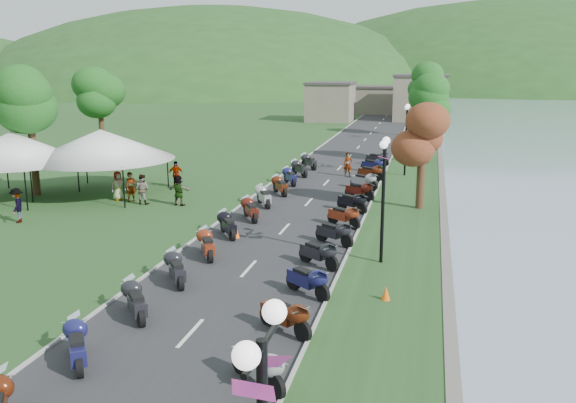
# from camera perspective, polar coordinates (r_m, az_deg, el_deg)

# --- Properties ---
(road) EXTENTS (7.00, 120.00, 0.02)m
(road) POSITION_cam_1_polar(r_m,az_deg,el_deg) (46.96, 4.84, 3.14)
(road) COLOR #2B2B2D
(road) RESTS_ON ground
(hills_backdrop) EXTENTS (360.00, 120.00, 76.00)m
(hills_backdrop) POSITION_cam_1_polar(r_m,az_deg,el_deg) (206.05, 11.58, 10.45)
(hills_backdrop) COLOR #285621
(hills_backdrop) RESTS_ON ground
(far_building) EXTENTS (18.00, 16.00, 5.00)m
(far_building) POSITION_cam_1_polar(r_m,az_deg,el_deg) (91.37, 7.87, 9.38)
(far_building) COLOR #766D5B
(far_building) RESTS_ON ground
(moto_row_left) EXTENTS (2.60, 43.46, 1.10)m
(moto_row_left) POSITION_cam_1_polar(r_m,az_deg,el_deg) (26.99, -6.61, -3.08)
(moto_row_left) COLOR #331411
(moto_row_left) RESTS_ON ground
(moto_row_right) EXTENTS (2.60, 39.83, 1.10)m
(moto_row_right) POSITION_cam_1_polar(r_m,az_deg,el_deg) (30.16, 5.19, -1.34)
(moto_row_right) COLOR #331411
(moto_row_right) RESTS_ON ground
(vendor_tent_main) EXTENTS (5.85, 5.85, 4.00)m
(vendor_tent_main) POSITION_cam_1_polar(r_m,az_deg,el_deg) (38.78, -16.97, 3.53)
(vendor_tent_main) COLOR silver
(vendor_tent_main) RESTS_ON ground
(vendor_tent_side) EXTENTS (5.09, 5.09, 4.00)m
(vendor_tent_side) POSITION_cam_1_polar(r_m,az_deg,el_deg) (39.45, -24.23, 3.10)
(vendor_tent_side) COLOR silver
(vendor_tent_side) RESTS_ON ground
(tree_park_left) EXTENTS (3.54, 3.54, 9.84)m
(tree_park_left) POSITION_cam_1_polar(r_m,az_deg,el_deg) (39.68, -23.01, 7.52)
(tree_park_left) COLOR #21631E
(tree_park_left) RESTS_ON ground
(tree_lakeside) EXTENTS (2.24, 2.24, 6.22)m
(tree_lakeside) POSITION_cam_1_polar(r_m,az_deg,el_deg) (34.09, 12.42, 4.45)
(tree_lakeside) COLOR #21631E
(tree_lakeside) RESTS_ON ground
(pedestrian_a) EXTENTS (0.75, 0.79, 1.75)m
(pedestrian_a) POSITION_cam_1_polar(r_m,az_deg,el_deg) (36.69, -14.40, -0.01)
(pedestrian_a) COLOR slate
(pedestrian_a) RESTS_ON ground
(pedestrian_b) EXTENTS (0.87, 0.52, 1.74)m
(pedestrian_b) POSITION_cam_1_polar(r_m,az_deg,el_deg) (35.92, -13.43, -0.23)
(pedestrian_b) COLOR slate
(pedestrian_b) RESTS_ON ground
(pedestrian_c) EXTENTS (0.89, 1.24, 1.77)m
(pedestrian_c) POSITION_cam_1_polar(r_m,az_deg,el_deg) (33.85, -23.89, -1.80)
(pedestrian_c) COLOR slate
(pedestrian_c) RESTS_ON ground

